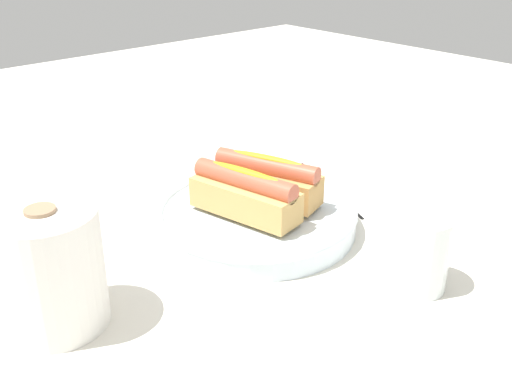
# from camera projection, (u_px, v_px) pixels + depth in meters

# --- Properties ---
(ground_plane) EXTENTS (2.40, 2.40, 0.00)m
(ground_plane) POSITION_uv_depth(u_px,v_px,m) (279.00, 232.00, 0.82)
(ground_plane) COLOR silver
(serving_bowl) EXTENTS (0.27, 0.27, 0.04)m
(serving_bowl) POSITION_uv_depth(u_px,v_px,m) (256.00, 216.00, 0.82)
(serving_bowl) COLOR silver
(serving_bowl) RESTS_ON ground_plane
(hotdog_front) EXTENTS (0.16, 0.09, 0.06)m
(hotdog_front) POSITION_uv_depth(u_px,v_px,m) (267.00, 180.00, 0.82)
(hotdog_front) COLOR tan
(hotdog_front) RESTS_ON serving_bowl
(hotdog_back) EXTENTS (0.16, 0.08, 0.06)m
(hotdog_back) POSITION_uv_depth(u_px,v_px,m) (245.00, 194.00, 0.78)
(hotdog_back) COLOR tan
(hotdog_back) RESTS_ON serving_bowl
(water_glass) EXTENTS (0.07, 0.07, 0.09)m
(water_glass) POSITION_uv_depth(u_px,v_px,m) (418.00, 257.00, 0.69)
(water_glass) COLOR white
(water_glass) RESTS_ON ground_plane
(paper_towel_roll) EXTENTS (0.11, 0.11, 0.13)m
(paper_towel_roll) POSITION_uv_depth(u_px,v_px,m) (50.00, 269.00, 0.61)
(paper_towel_roll) COLOR white
(paper_towel_roll) RESTS_ON ground_plane
(chopstick_near) EXTENTS (0.20, 0.09, 0.01)m
(chopstick_near) POSITION_uv_depth(u_px,v_px,m) (330.00, 188.00, 0.95)
(chopstick_near) COLOR black
(chopstick_near) RESTS_ON ground_plane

